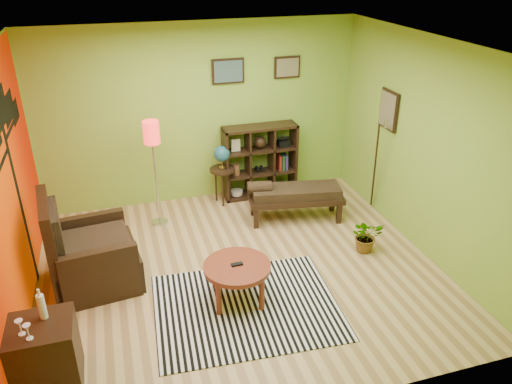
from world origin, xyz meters
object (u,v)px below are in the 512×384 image
object	(u,v)px
cube_shelf	(261,161)
bench	(293,194)
armchair	(88,258)
potted_plant	(366,239)
floor_lamp	(152,142)
globe_table	(222,160)
side_cabinet	(45,355)
coffee_table	(237,270)

from	to	relation	value
cube_shelf	bench	size ratio (longest dim) A/B	0.81
armchair	potted_plant	size ratio (longest dim) A/B	2.58
cube_shelf	potted_plant	size ratio (longest dim) A/B	2.56
armchair	cube_shelf	bearing A→B (deg)	32.63
floor_lamp	potted_plant	bearing A→B (deg)	-31.27
floor_lamp	globe_table	size ratio (longest dim) A/B	1.64
floor_lamp	bench	xyz separation A→B (m)	(1.95, -0.46, -0.88)
globe_table	potted_plant	distance (m)	2.54
armchair	floor_lamp	distance (m)	1.84
side_cabinet	potted_plant	world-z (taller)	side_cabinet
cube_shelf	bench	bearing A→B (deg)	-77.40
side_cabinet	globe_table	size ratio (longest dim) A/B	1.04
side_cabinet	cube_shelf	size ratio (longest dim) A/B	0.85
cube_shelf	side_cabinet	bearing A→B (deg)	-133.47
globe_table	coffee_table	bearing A→B (deg)	-99.66
coffee_table	potted_plant	distance (m)	2.02
armchair	potted_plant	distance (m)	3.60
coffee_table	floor_lamp	distance (m)	2.35
bench	potted_plant	bearing A→B (deg)	-60.14
floor_lamp	potted_plant	world-z (taller)	floor_lamp
coffee_table	side_cabinet	xyz separation A→B (m)	(-2.03, -0.71, -0.06)
globe_table	potted_plant	size ratio (longest dim) A/B	2.08
coffee_table	side_cabinet	bearing A→B (deg)	-160.64
cube_shelf	coffee_table	bearing A→B (deg)	-112.91
armchair	side_cabinet	bearing A→B (deg)	-104.11
coffee_table	globe_table	xyz separation A→B (m)	(0.42, 2.46, 0.33)
armchair	potted_plant	world-z (taller)	armchair
coffee_table	side_cabinet	world-z (taller)	side_cabinet
floor_lamp	potted_plant	size ratio (longest dim) A/B	3.41
side_cabinet	floor_lamp	distance (m)	3.25
armchair	side_cabinet	size ratio (longest dim) A/B	1.19
side_cabinet	bench	size ratio (longest dim) A/B	0.69
globe_table	bench	xyz separation A→B (m)	(0.88, -0.84, -0.32)
side_cabinet	cube_shelf	bearing A→B (deg)	46.53
bench	globe_table	bearing A→B (deg)	136.33
armchair	floor_lamp	bearing A→B (deg)	51.75
globe_table	side_cabinet	bearing A→B (deg)	-127.63
coffee_table	cube_shelf	distance (m)	2.80
armchair	side_cabinet	xyz separation A→B (m)	(-0.39, -1.54, -0.01)
coffee_table	armchair	size ratio (longest dim) A/B	0.64
coffee_table	armchair	xyz separation A→B (m)	(-1.64, 0.83, -0.04)
cube_shelf	bench	world-z (taller)	cube_shelf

